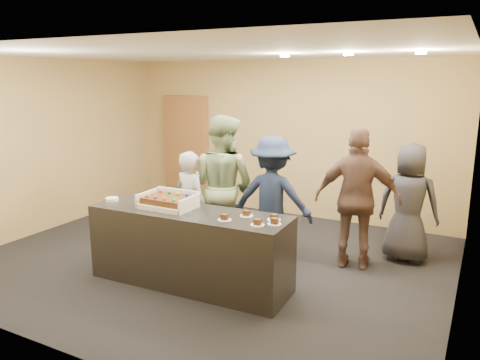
# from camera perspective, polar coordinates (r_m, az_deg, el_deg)

# --- Properties ---
(room) EXTENTS (6.04, 6.00, 2.70)m
(room) POSITION_cam_1_polar(r_m,az_deg,el_deg) (6.06, -3.62, 2.35)
(room) COLOR black
(room) RESTS_ON ground
(serving_counter) EXTENTS (2.42, 0.78, 0.90)m
(serving_counter) POSITION_cam_1_polar(r_m,az_deg,el_deg) (5.57, -6.16, -8.23)
(serving_counter) COLOR black
(serving_counter) RESTS_ON floor
(storage_cabinet) EXTENTS (0.93, 0.15, 2.06)m
(storage_cabinet) POSITION_cam_1_polar(r_m,az_deg,el_deg) (9.20, -6.57, 3.75)
(storage_cabinet) COLOR brown
(storage_cabinet) RESTS_ON floor
(cake_box) EXTENTS (0.63, 0.43, 0.18)m
(cake_box) POSITION_cam_1_polar(r_m,az_deg,el_deg) (5.60, -8.65, -2.87)
(cake_box) COLOR white
(cake_box) RESTS_ON serving_counter
(sheet_cake) EXTENTS (0.53, 0.37, 0.11)m
(sheet_cake) POSITION_cam_1_polar(r_m,az_deg,el_deg) (5.57, -8.81, -2.40)
(sheet_cake) COLOR #3B230D
(sheet_cake) RESTS_ON cake_box
(plate_stack) EXTENTS (0.16, 0.16, 0.04)m
(plate_stack) POSITION_cam_1_polar(r_m,az_deg,el_deg) (6.04, -15.34, -2.28)
(plate_stack) COLOR white
(plate_stack) RESTS_ON serving_counter
(slice_a) EXTENTS (0.15, 0.15, 0.07)m
(slice_a) POSITION_cam_1_polar(r_m,az_deg,el_deg) (5.05, -1.90, -4.67)
(slice_a) COLOR white
(slice_a) RESTS_ON serving_counter
(slice_b) EXTENTS (0.15, 0.15, 0.07)m
(slice_b) POSITION_cam_1_polar(r_m,az_deg,el_deg) (5.19, 0.81, -4.19)
(slice_b) COLOR white
(slice_b) RESTS_ON serving_counter
(slice_c) EXTENTS (0.15, 0.15, 0.07)m
(slice_c) POSITION_cam_1_polar(r_m,az_deg,el_deg) (4.89, 2.15, -5.28)
(slice_c) COLOR white
(slice_c) RESTS_ON serving_counter
(slice_d) EXTENTS (0.15, 0.15, 0.07)m
(slice_d) POSITION_cam_1_polar(r_m,az_deg,el_deg) (5.07, 4.16, -4.64)
(slice_d) COLOR white
(slice_d) RESTS_ON serving_counter
(slice_e) EXTENTS (0.15, 0.15, 0.07)m
(slice_e) POSITION_cam_1_polar(r_m,az_deg,el_deg) (4.93, 4.24, -5.16)
(slice_e) COLOR white
(slice_e) RESTS_ON serving_counter
(person_server_grey) EXTENTS (0.60, 0.47, 1.46)m
(person_server_grey) POSITION_cam_1_polar(r_m,az_deg,el_deg) (6.29, -5.97, -3.08)
(person_server_grey) COLOR #A3A3A9
(person_server_grey) RESTS_ON floor
(person_sage_man) EXTENTS (1.00, 0.81, 1.93)m
(person_sage_man) POSITION_cam_1_polar(r_m,az_deg,el_deg) (6.35, -2.11, -0.73)
(person_sage_man) COLOR gray
(person_sage_man) RESTS_ON floor
(person_navy_man) EXTENTS (1.17, 0.81, 1.67)m
(person_navy_man) POSITION_cam_1_polar(r_m,az_deg,el_deg) (6.22, 3.96, -2.26)
(person_navy_man) COLOR #19243F
(person_navy_man) RESTS_ON floor
(person_brown_extra) EXTENTS (1.13, 0.64, 1.82)m
(person_brown_extra) POSITION_cam_1_polar(r_m,az_deg,el_deg) (6.08, 14.14, -2.24)
(person_brown_extra) COLOR brown
(person_brown_extra) RESTS_ON floor
(person_dark_suit) EXTENTS (0.78, 0.51, 1.59)m
(person_dark_suit) POSITION_cam_1_polar(r_m,az_deg,el_deg) (6.53, 19.87, -2.63)
(person_dark_suit) COLOR #2B2A2F
(person_dark_suit) RESTS_ON floor
(ceiling_spotlights) EXTENTS (1.72, 0.12, 0.03)m
(ceiling_spotlights) POSITION_cam_1_polar(r_m,az_deg,el_deg) (5.79, 13.07, 14.72)
(ceiling_spotlights) COLOR #FFEAC6
(ceiling_spotlights) RESTS_ON ceiling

